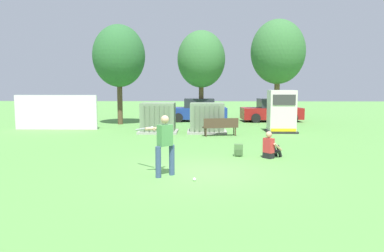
% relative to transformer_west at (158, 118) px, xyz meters
% --- Properties ---
extents(ground_plane, '(96.00, 96.00, 0.00)m').
position_rel_transformer_west_xyz_m(ground_plane, '(2.43, -9.15, -0.79)').
color(ground_plane, '#5B9947').
extents(fence_panel, '(4.80, 0.12, 2.00)m').
position_rel_transformer_west_xyz_m(fence_panel, '(-6.12, 1.35, 0.21)').
color(fence_panel, white).
rests_on(fence_panel, ground).
extents(transformer_west, '(2.10, 1.70, 1.62)m').
position_rel_transformer_west_xyz_m(transformer_west, '(0.00, 0.00, 0.00)').
color(transformer_west, '#9E9B93').
rests_on(transformer_west, ground).
extents(transformer_mid_west, '(2.10, 1.70, 1.62)m').
position_rel_transformer_west_xyz_m(transformer_mid_west, '(2.64, 0.05, 0.00)').
color(transformer_mid_west, '#9E9B93').
rests_on(transformer_mid_west, ground).
extents(generator_enclosure, '(1.60, 1.40, 2.30)m').
position_rel_transformer_west_xyz_m(generator_enclosure, '(6.70, 0.34, 0.35)').
color(generator_enclosure, '#262626').
rests_on(generator_enclosure, ground).
extents(park_bench, '(1.84, 0.76, 0.92)m').
position_rel_transformer_west_xyz_m(park_bench, '(3.32, -1.23, -0.25)').
color(park_bench, '#4C3828').
rests_on(park_bench, ground).
extents(batter, '(1.28, 1.35, 1.74)m').
position_rel_transformer_west_xyz_m(batter, '(1.31, -9.62, 0.19)').
color(batter, '#384C75').
rests_on(batter, ground).
extents(sports_ball, '(0.09, 0.09, 0.09)m').
position_rel_transformer_west_xyz_m(sports_ball, '(2.19, -10.17, -0.74)').
color(sports_ball, white).
rests_on(sports_ball, ground).
extents(seated_spectator, '(0.77, 0.71, 0.96)m').
position_rel_transformer_west_xyz_m(seated_spectator, '(4.82, -6.87, -0.41)').
color(seated_spectator, black).
rests_on(seated_spectator, ground).
extents(backpack, '(0.33, 0.28, 0.44)m').
position_rel_transformer_west_xyz_m(backpack, '(3.72, -6.58, -0.57)').
color(backpack, '#4C723F').
rests_on(backpack, ground).
extents(tree_left, '(3.38, 3.38, 6.46)m').
position_rel_transformer_west_xyz_m(tree_left, '(-3.03, 4.32, 3.64)').
color(tree_left, brown).
rests_on(tree_left, ground).
extents(tree_center_left, '(3.31, 3.31, 6.33)m').
position_rel_transformer_west_xyz_m(tree_center_left, '(2.30, 6.18, 3.55)').
color(tree_center_left, brown).
rests_on(tree_center_left, ground).
extents(tree_center_right, '(3.65, 3.65, 6.97)m').
position_rel_transformer_west_xyz_m(tree_center_right, '(7.48, 5.71, 4.00)').
color(tree_center_right, brown).
rests_on(tree_center_right, ground).
extents(parked_car_leftmost, '(4.26, 2.04, 1.62)m').
position_rel_transformer_west_xyz_m(parked_car_leftmost, '(2.03, 6.54, -0.04)').
color(parked_car_leftmost, navy).
rests_on(parked_car_leftmost, ground).
extents(parked_car_left_of_center, '(4.33, 2.19, 1.62)m').
position_rel_transformer_west_xyz_m(parked_car_left_of_center, '(7.31, 6.47, -0.04)').
color(parked_car_left_of_center, maroon).
rests_on(parked_car_left_of_center, ground).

